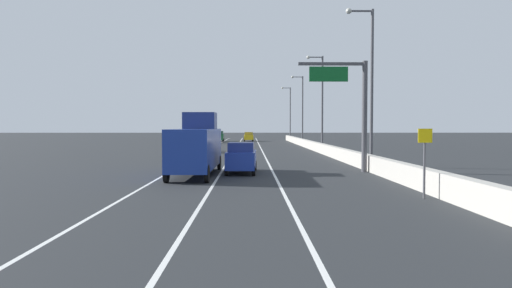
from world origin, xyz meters
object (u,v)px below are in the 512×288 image
object	(u,v)px
car_yellow_2	(249,137)
car_white_3	(196,144)
overhead_sign_gantry	(354,102)
box_truck	(196,146)
lamp_post_right_fifth	(289,110)
lamp_post_right_second	(369,78)
lamp_post_right_third	(321,97)
lamp_post_right_fourth	(301,106)
car_red_0	(215,138)
speed_advisory_sign	(425,158)
car_blue_1	(241,158)
car_green_4	(219,136)

from	to	relation	value
car_yellow_2	car_white_3	distance (m)	41.06
overhead_sign_gantry	box_truck	size ratio (longest dim) A/B	0.82
lamp_post_right_fifth	car_white_3	size ratio (longest dim) A/B	2.69
lamp_post_right_second	lamp_post_right_third	size ratio (longest dim) A/B	1.00
overhead_sign_gantry	lamp_post_right_fifth	bearing A→B (deg)	88.49
lamp_post_right_fourth	car_red_0	xyz separation A→B (m)	(-15.66, 5.90, -5.83)
lamp_post_right_fourth	lamp_post_right_fifth	bearing A→B (deg)	90.35
speed_advisory_sign	lamp_post_right_fifth	distance (m)	85.73
car_red_0	box_truck	bearing A→B (deg)	-86.89
overhead_sign_gantry	car_blue_1	xyz separation A→B (m)	(-7.57, -0.68, -3.71)
car_yellow_2	car_green_4	xyz separation A→B (m)	(-6.05, -0.91, 0.11)
speed_advisory_sign	car_green_4	size ratio (longest dim) A/B	0.69
car_yellow_2	car_white_3	bearing A→B (deg)	-98.62
car_white_3	box_truck	bearing A→B (deg)	-83.42
car_yellow_2	box_truck	size ratio (longest dim) A/B	0.48
car_white_3	car_red_0	bearing A→B (deg)	90.28
speed_advisory_sign	lamp_post_right_fourth	distance (m)	62.46
overhead_sign_gantry	speed_advisory_sign	xyz separation A→B (m)	(0.44, -11.60, -2.96)
overhead_sign_gantry	car_red_0	size ratio (longest dim) A/B	1.68
car_blue_1	speed_advisory_sign	bearing A→B (deg)	-53.73
box_truck	car_yellow_2	bearing A→B (deg)	87.30
car_blue_1	box_truck	distance (m)	3.17
car_yellow_2	lamp_post_right_third	bearing A→B (deg)	-76.24
lamp_post_right_second	car_blue_1	world-z (taller)	lamp_post_right_second
car_yellow_2	speed_advisory_sign	bearing A→B (deg)	-84.24
car_red_0	car_green_4	size ratio (longest dim) A/B	1.03
lamp_post_right_fourth	lamp_post_right_fifth	distance (m)	23.34
lamp_post_right_fourth	car_white_3	size ratio (longest dim) A/B	2.69
overhead_sign_gantry	car_blue_1	size ratio (longest dim) A/B	1.67
speed_advisory_sign	car_green_4	bearing A→B (deg)	100.32
speed_advisory_sign	car_white_3	distance (m)	38.43
speed_advisory_sign	box_truck	world-z (taller)	box_truck
car_green_4	lamp_post_right_second	bearing A→B (deg)	-75.65
car_red_0	lamp_post_right_third	bearing A→B (deg)	-62.07
speed_advisory_sign	car_blue_1	size ratio (longest dim) A/B	0.67
lamp_post_right_second	car_white_3	size ratio (longest dim) A/B	2.69
lamp_post_right_third	car_green_4	distance (m)	40.07
car_blue_1	car_green_4	distance (m)	64.85
car_red_0	speed_advisory_sign	bearing A→B (deg)	-78.38
speed_advisory_sign	lamp_post_right_second	bearing A→B (deg)	84.17
speed_advisory_sign	car_green_4	distance (m)	76.76
speed_advisory_sign	car_green_4	world-z (taller)	speed_advisory_sign
speed_advisory_sign	car_yellow_2	world-z (taller)	speed_advisory_sign
overhead_sign_gantry	car_red_0	xyz separation A→B (m)	(-13.57, 56.54, -3.77)
lamp_post_right_second	box_truck	xyz separation A→B (m)	(-12.43, -5.81, -4.95)
lamp_post_right_fourth	car_green_4	distance (m)	21.12
car_yellow_2	lamp_post_right_second	bearing A→B (deg)	-81.32
lamp_post_right_second	car_green_4	xyz separation A→B (m)	(-15.34, 59.95, -5.72)
lamp_post_right_fourth	car_blue_1	xyz separation A→B (m)	(-9.66, -51.32, -5.76)
car_blue_1	lamp_post_right_second	bearing A→B (deg)	25.82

